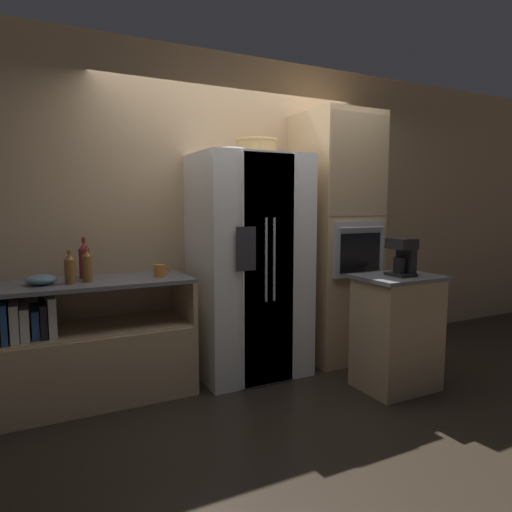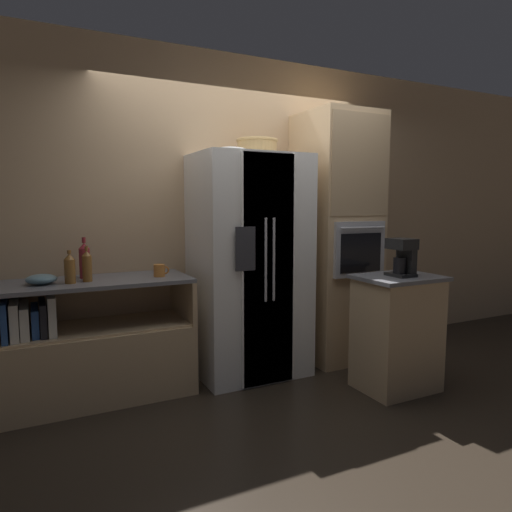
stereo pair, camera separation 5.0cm
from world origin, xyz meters
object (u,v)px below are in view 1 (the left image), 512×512
Objects in this scene: mug at (160,271)px; mixing_bowl at (41,280)px; bottle_wide at (70,269)px; wicker_basket at (257,147)px; coffee_maker at (403,255)px; refrigerator at (250,266)px; bottle_tall at (84,260)px; wall_oven at (335,238)px; fruit_bowl at (231,150)px; bottle_short at (87,266)px.

mug is 0.59× the size of mixing_bowl.
wicker_basket is at bearing 4.76° from bottle_wide.
coffee_maker is at bearing -19.40° from mixing_bowl.
wicker_basket is at bearing 129.34° from coffee_maker.
refrigerator reaches higher than mixing_bowl.
bottle_wide is (-0.12, -0.20, -0.03)m from bottle_tall.
bottle_tall reaches higher than coffee_maker.
wall_oven reaches higher than bottle_tall.
bottle_tall is at bearing 161.71° from mug.
mixing_bowl is (-1.74, -0.07, -1.02)m from wicker_basket.
bottle_tall is at bearing 176.13° from wall_oven.
refrigerator is at bearing -0.73° from mixing_bowl.
refrigerator is 1.62m from mixing_bowl.
bottle_wide is at bearing -178.46° from refrigerator.
refrigerator is 9.02× the size of mixing_bowl.
bottle_tall is 2.55× the size of mug.
fruit_bowl reaches higher than mixing_bowl.
bottle_wide is at bearing 160.47° from coffee_maker.
wicker_basket is 1.72× the size of mixing_bowl.
fruit_bowl reaches higher than bottle_wide.
fruit_bowl reaches higher than bottle_short.
refrigerator is 7.20× the size of bottle_short.
bottle_wide is 0.21m from mixing_bowl.
refrigerator is 0.78m from mug.
wicker_basket reaches higher than coffee_maker.
fruit_bowl is 0.84× the size of bottle_tall.
fruit_bowl is at bearing 179.23° from wall_oven.
refrigerator is 7.14× the size of fruit_bowl.
wicker_basket is at bearing 6.38° from mug.
refrigerator is 1.33m from bottle_tall.
bottle_short is (-1.32, -0.00, 0.08)m from refrigerator.
refrigerator is 7.89× the size of bottle_wide.
mug is (0.53, -0.18, -0.09)m from bottle_tall.
bottle_tall is (-1.16, 0.14, -0.87)m from fruit_bowl.
bottle_wide is at bearing -120.69° from bottle_tall.
wall_oven reaches higher than wicker_basket.
wicker_basket is 1.52m from coffee_maker.
bottle_short is (-0.00, -0.17, -0.02)m from bottle_tall.
fruit_bowl is 1.62m from coffee_maker.
coffee_maker reaches higher than bottle_wide.
mixing_bowl is at bearing 177.89° from mug.
wall_oven is 0.89m from coffee_maker.
wicker_basket is at bearing 174.55° from wall_oven.
bottle_tall is at bearing 172.83° from refrigerator.
mug is (0.53, -0.01, -0.07)m from bottle_short.
bottle_short reaches higher than mug.
coffee_maker is at bearing -40.44° from fruit_bowl.
mug is at bearing -18.29° from bottle_tall.
wicker_basket is at bearing 38.05° from refrigerator.
mug is at bearing -179.16° from wall_oven.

